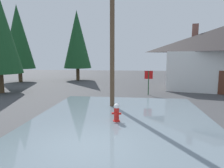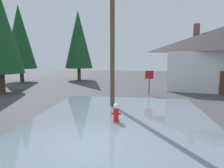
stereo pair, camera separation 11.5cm
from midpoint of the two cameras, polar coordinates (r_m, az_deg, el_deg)
The scene contains 8 objects.
ground_plane at distance 7.43m, azimuth -7.30°, elevation -17.74°, with size 80.00×80.00×0.10m, color #424244.
flood_puddle at distance 9.16m, azimuth 2.55°, elevation -12.05°, with size 8.90×12.73×0.07m, color slate.
fire_hydrant at distance 9.64m, azimuth 1.51°, elevation -8.39°, with size 0.47×0.40×0.94m.
utility_pole at distance 12.40m, azimuth 0.39°, elevation 15.79°, with size 1.60×0.28×9.39m.
stop_sign_far at distance 16.77m, azimuth 10.80°, elevation 1.77°, with size 0.71×0.08×2.03m.
house at distance 21.65m, azimuth 29.22°, elevation 6.68°, with size 11.42×8.15×6.45m.
pine_tree_tall_left at distance 27.76m, azimuth -24.81°, elevation 12.07°, with size 3.79×3.79×9.47m.
pine_tree_short_left at distance 27.56m, azimuth -9.47°, elevation 12.38°, with size 3.68×3.68×9.21m.
Camera 2 is at (1.80, -6.47, 3.14)m, focal length 31.98 mm.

